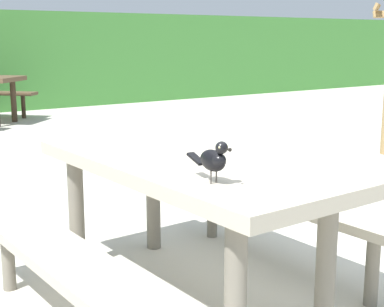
{
  "coord_description": "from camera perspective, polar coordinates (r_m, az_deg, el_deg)",
  "views": [
    {
      "loc": [
        -1.9,
        -2.16,
        1.33
      ],
      "look_at": [
        -0.52,
        -0.17,
        0.84
      ],
      "focal_mm": 53.51,
      "sensor_mm": 36.0,
      "label": 1
    }
  ],
  "objects": [
    {
      "name": "ground_plane",
      "position": [
        3.17,
        6.18,
        -13.44
      ],
      "size": [
        60.0,
        60.0,
        0.0
      ],
      "primitive_type": "plane",
      "color": "beige"
    },
    {
      "name": "bird_grackle",
      "position": [
        2.35,
        2.23,
        -0.57
      ],
      "size": [
        0.07,
        0.29,
        0.18
      ],
      "color": "black",
      "rests_on": "picnic_table_foreground"
    },
    {
      "name": "picnic_table_foreground",
      "position": [
        2.89,
        -0.78,
        -4.11
      ],
      "size": [
        1.74,
        1.83,
        0.74
      ],
      "color": "#B2A893",
      "rests_on": "ground"
    }
  ]
}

